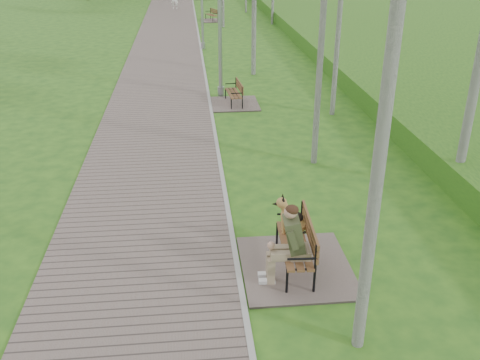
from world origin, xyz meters
name	(u,v)px	position (x,y,z in m)	size (l,w,h in m)	color
ground	(218,153)	(0.00, 0.00, 0.00)	(120.00, 120.00, 0.00)	#26561B
walkway	(169,25)	(-1.75, 21.50, 0.02)	(3.50, 67.00, 0.04)	#71625B
kerb	(197,25)	(0.00, 21.50, 0.03)	(0.10, 67.00, 0.05)	#999993
embankment	(389,26)	(12.00, 20.00, 0.00)	(14.00, 70.00, 1.60)	#539324
bench_main	(292,247)	(0.94, -5.57, 0.47)	(1.93, 2.14, 1.68)	#71625B
bench_second	(234,99)	(0.82, 4.42, 0.18)	(1.60, 1.78, 0.98)	#71625B
bench_third	(212,18)	(1.05, 23.23, 0.17)	(1.53, 1.70, 0.94)	#71625B
lamp_post_near	(220,17)	(0.45, 5.49, 2.78)	(0.23, 0.23, 5.94)	#97999E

